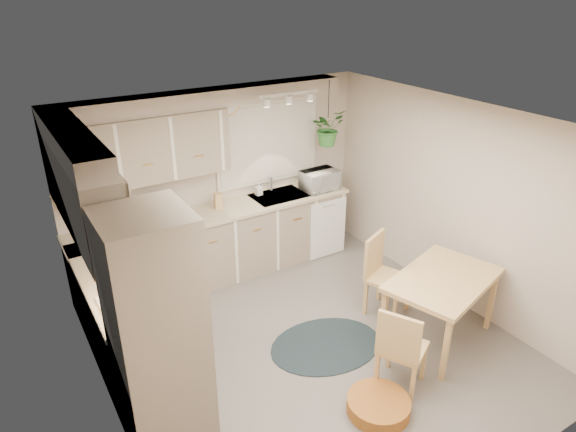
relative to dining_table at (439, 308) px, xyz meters
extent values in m
plane|color=#67615B|center=(-1.24, 0.61, -0.38)|extent=(4.20, 4.20, 0.00)
plane|color=silver|center=(-1.24, 0.61, 2.02)|extent=(4.20, 4.20, 0.00)
cube|color=#B5A696|center=(-1.24, 2.71, 0.82)|extent=(4.00, 0.04, 2.40)
cube|color=#B5A696|center=(-1.24, -1.49, 0.82)|extent=(4.00, 0.04, 2.40)
cube|color=#B5A696|center=(-3.24, 0.61, 0.82)|extent=(0.04, 4.20, 2.40)
cube|color=#B5A696|center=(0.76, 0.61, 0.82)|extent=(0.04, 4.20, 2.40)
cube|color=gray|center=(-2.94, 1.49, 0.07)|extent=(0.60, 1.85, 0.90)
cube|color=gray|center=(-1.44, 2.41, 0.07)|extent=(3.60, 0.60, 0.90)
cube|color=beige|center=(-2.93, 1.49, 0.54)|extent=(0.64, 1.89, 0.04)
cube|color=beige|center=(-1.44, 2.40, 0.54)|extent=(3.64, 0.64, 0.04)
cube|color=gray|center=(-2.92, 0.24, 0.67)|extent=(0.65, 0.65, 2.10)
cube|color=silver|center=(-2.60, 0.24, 0.67)|extent=(0.02, 0.56, 0.58)
cube|color=gray|center=(-3.07, 1.61, 1.44)|extent=(0.35, 2.00, 0.75)
cube|color=gray|center=(-2.24, 2.54, 1.44)|extent=(2.00, 0.35, 0.75)
cube|color=#B5A696|center=(-3.09, 1.61, 1.92)|extent=(0.30, 2.00, 0.20)
cube|color=#B5A696|center=(-1.44, 2.56, 1.92)|extent=(3.60, 0.30, 0.20)
cube|color=silver|center=(-2.92, 0.91, 0.56)|extent=(0.52, 0.58, 0.02)
cube|color=silver|center=(-2.94, 0.91, 1.02)|extent=(0.40, 0.60, 0.14)
cube|color=silver|center=(-0.54, 2.68, 1.22)|extent=(1.40, 0.02, 1.00)
cube|color=beige|center=(-0.54, 2.69, 1.22)|extent=(1.50, 0.02, 1.10)
cube|color=#ADB0B5|center=(-0.54, 2.41, 0.52)|extent=(0.70, 0.48, 0.10)
cube|color=silver|center=(0.06, 2.10, 0.04)|extent=(0.58, 0.02, 0.83)
cube|color=silver|center=(-0.54, 2.16, 1.95)|extent=(0.80, 0.04, 0.04)
cylinder|color=gold|center=(-1.09, 2.68, 1.80)|extent=(0.30, 0.03, 0.30)
cube|color=tan|center=(0.00, 0.00, 0.00)|extent=(1.40, 1.13, 0.77)
cube|color=tan|center=(-0.81, -0.31, 0.07)|extent=(0.57, 0.57, 0.90)
cube|color=tan|center=(-0.13, 0.66, 0.09)|extent=(0.59, 0.59, 0.95)
ellipsoid|color=black|center=(-1.09, 0.51, -0.38)|extent=(1.34, 1.08, 0.01)
cylinder|color=#9E5F1F|center=(-1.22, -0.48, -0.32)|extent=(0.69, 0.69, 0.13)
imported|color=silver|center=(0.04, 2.31, 0.72)|extent=(0.50, 0.29, 0.33)
imported|color=silver|center=(-0.76, 2.56, 0.60)|extent=(0.09, 0.18, 0.08)
imported|color=#2F6E2C|center=(0.15, 2.31, 1.35)|extent=(0.50, 0.54, 0.37)
cube|color=black|center=(-2.22, 2.41, 0.73)|extent=(0.24, 0.28, 0.35)
cube|color=#ADB0B5|center=(-2.08, 2.43, 0.65)|extent=(0.33, 0.22, 0.19)
cube|color=tan|center=(-1.39, 2.46, 0.66)|extent=(0.10, 0.10, 0.20)
camera|label=1|loc=(-3.73, -3.00, 3.17)|focal=32.00mm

